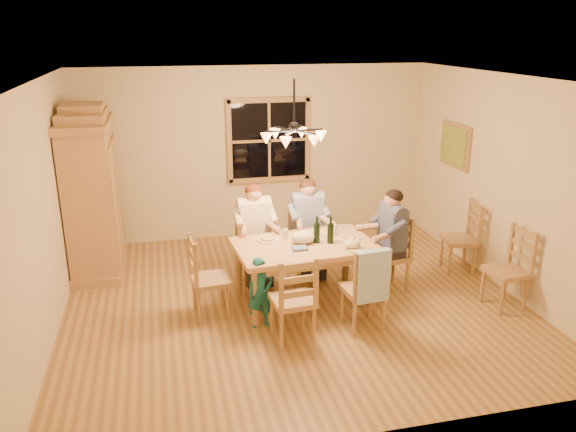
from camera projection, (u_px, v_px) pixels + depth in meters
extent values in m
plane|color=olive|center=(293.00, 301.00, 6.99)|extent=(5.50, 5.50, 0.00)
cube|color=white|center=(294.00, 79.00, 6.13)|extent=(5.50, 5.00, 0.02)
cube|color=beige|center=(256.00, 153.00, 8.87)|extent=(5.50, 0.02, 2.70)
cube|color=beige|center=(43.00, 214.00, 5.97)|extent=(0.02, 5.00, 2.70)
cube|color=beige|center=(503.00, 183.00, 7.16)|extent=(0.02, 5.00, 2.70)
cube|color=black|center=(269.00, 140.00, 8.83)|extent=(1.20, 0.03, 1.20)
cube|color=#9C7045|center=(269.00, 140.00, 8.81)|extent=(1.30, 0.06, 1.30)
cube|color=#A07845|center=(455.00, 146.00, 8.18)|extent=(0.04, 0.78, 0.64)
cube|color=#1E6B2D|center=(453.00, 146.00, 8.17)|extent=(0.02, 0.68, 0.54)
cylinder|color=black|center=(294.00, 103.00, 6.22)|extent=(0.02, 0.02, 0.53)
sphere|color=black|center=(294.00, 127.00, 6.30)|extent=(0.12, 0.12, 0.12)
cylinder|color=black|center=(308.00, 130.00, 6.35)|extent=(0.34, 0.02, 0.02)
cone|color=#FFB259|center=(321.00, 136.00, 6.41)|extent=(0.13, 0.13, 0.12)
cylinder|color=black|center=(298.00, 128.00, 6.46)|extent=(0.19, 0.31, 0.02)
cone|color=#FFB259|center=(302.00, 133.00, 6.63)|extent=(0.13, 0.13, 0.12)
cylinder|color=black|center=(284.00, 129.00, 6.42)|extent=(0.19, 0.31, 0.02)
cone|color=#FFB259|center=(275.00, 134.00, 6.56)|extent=(0.13, 0.13, 0.12)
cylinder|color=black|center=(280.00, 131.00, 6.28)|extent=(0.34, 0.02, 0.02)
cone|color=#FFB259|center=(266.00, 139.00, 6.27)|extent=(0.13, 0.13, 0.12)
cylinder|color=black|center=(290.00, 133.00, 6.17)|extent=(0.19, 0.31, 0.02)
cone|color=#FFB259|center=(286.00, 143.00, 6.05)|extent=(0.13, 0.13, 0.12)
cylinder|color=black|center=(304.00, 132.00, 6.20)|extent=(0.19, 0.31, 0.02)
cone|color=#FFB259|center=(314.00, 141.00, 6.12)|extent=(0.13, 0.13, 0.12)
cube|color=#A07845|center=(92.00, 201.00, 7.62)|extent=(0.60, 1.30, 2.00)
cube|color=#A07845|center=(83.00, 123.00, 7.29)|extent=(0.66, 1.40, 0.10)
cube|color=#A07845|center=(83.00, 116.00, 7.26)|extent=(0.58, 1.00, 0.12)
cube|color=#A07845|center=(82.00, 108.00, 7.23)|extent=(0.52, 0.55, 0.10)
cube|color=#9C7045|center=(115.00, 206.00, 7.39)|extent=(0.03, 0.55, 1.60)
cube|color=#9C7045|center=(117.00, 193.00, 8.00)|extent=(0.03, 0.55, 1.60)
cube|color=#A07845|center=(100.00, 264.00, 7.92)|extent=(0.66, 1.40, 0.12)
cube|color=tan|center=(305.00, 246.00, 6.76)|extent=(1.75, 1.16, 0.06)
cube|color=#9C7045|center=(305.00, 252.00, 6.78)|extent=(1.59, 1.00, 0.10)
cylinder|color=#9C7045|center=(255.00, 298.00, 6.29)|extent=(0.09, 0.09, 0.70)
cylinder|color=#9C7045|center=(374.00, 281.00, 6.72)|extent=(0.09, 0.09, 0.70)
cylinder|color=#9C7045|center=(238.00, 270.00, 7.03)|extent=(0.09, 0.09, 0.70)
cylinder|color=#9C7045|center=(346.00, 256.00, 7.46)|extent=(0.09, 0.09, 0.70)
cube|color=#9C7045|center=(255.00, 249.00, 7.43)|extent=(0.47, 0.46, 0.06)
cube|color=#9C7045|center=(254.00, 230.00, 7.35)|extent=(0.38, 0.08, 0.54)
cube|color=#9C7045|center=(307.00, 242.00, 7.65)|extent=(0.47, 0.46, 0.06)
cube|color=#9C7045|center=(308.00, 224.00, 7.57)|extent=(0.38, 0.08, 0.54)
cube|color=#9C7045|center=(293.00, 301.00, 6.01)|extent=(0.47, 0.46, 0.06)
cube|color=#9C7045|center=(293.00, 278.00, 5.93)|extent=(0.38, 0.08, 0.54)
cube|color=#9C7045|center=(364.00, 290.00, 6.26)|extent=(0.47, 0.46, 0.06)
cube|color=#9C7045|center=(365.00, 268.00, 6.17)|extent=(0.38, 0.08, 0.54)
cube|color=#9C7045|center=(211.00, 280.00, 6.50)|extent=(0.46, 0.47, 0.06)
cube|color=#9C7045|center=(210.00, 259.00, 6.42)|extent=(0.08, 0.38, 0.54)
cube|color=#9C7045|center=(390.00, 256.00, 7.19)|extent=(0.46, 0.47, 0.06)
cube|color=#9C7045|center=(391.00, 236.00, 7.10)|extent=(0.08, 0.38, 0.54)
cube|color=beige|center=(254.00, 221.00, 7.31)|extent=(0.42, 0.25, 0.52)
cube|color=#262328|center=(255.00, 243.00, 7.41)|extent=(0.42, 0.45, 0.14)
sphere|color=tan|center=(254.00, 193.00, 7.19)|extent=(0.21, 0.21, 0.21)
ellipsoid|color=#592614|center=(254.00, 191.00, 7.18)|extent=(0.22, 0.22, 0.17)
cube|color=#33508C|center=(308.00, 215.00, 7.53)|extent=(0.42, 0.25, 0.52)
cube|color=#262328|center=(307.00, 237.00, 7.63)|extent=(0.42, 0.45, 0.14)
sphere|color=tan|center=(308.00, 188.00, 7.41)|extent=(0.21, 0.21, 0.21)
ellipsoid|color=#381E11|center=(308.00, 186.00, 7.40)|extent=(0.22, 0.22, 0.17)
cube|color=#444F6E|center=(391.00, 227.00, 7.06)|extent=(0.25, 0.42, 0.52)
cube|color=#262328|center=(390.00, 250.00, 7.16)|extent=(0.45, 0.42, 0.14)
sphere|color=tan|center=(393.00, 199.00, 6.94)|extent=(0.21, 0.21, 0.21)
ellipsoid|color=black|center=(393.00, 196.00, 6.93)|extent=(0.22, 0.22, 0.17)
cube|color=#A0C4D9|center=(372.00, 276.00, 6.01)|extent=(0.39, 0.13, 0.58)
cylinder|color=black|center=(317.00, 230.00, 6.74)|extent=(0.08, 0.08, 0.33)
cylinder|color=black|center=(331.00, 230.00, 6.73)|extent=(0.08, 0.08, 0.33)
cylinder|color=white|center=(268.00, 240.00, 6.85)|extent=(0.26, 0.26, 0.02)
cylinder|color=white|center=(316.00, 233.00, 7.06)|extent=(0.26, 0.26, 0.02)
cylinder|color=white|center=(349.00, 238.00, 6.90)|extent=(0.26, 0.26, 0.02)
cylinder|color=silver|center=(286.00, 234.00, 6.85)|extent=(0.06, 0.06, 0.14)
cylinder|color=silver|center=(334.00, 230.00, 7.02)|extent=(0.06, 0.06, 0.14)
ellipsoid|color=#CEB989|center=(352.00, 244.00, 6.60)|extent=(0.20, 0.20, 0.11)
cube|color=slate|center=(300.00, 248.00, 6.57)|extent=(0.19, 0.16, 0.03)
ellipsoid|color=beige|center=(303.00, 237.00, 6.75)|extent=(0.28, 0.22, 0.15)
imported|color=#17656A|center=(260.00, 293.00, 6.28)|extent=(0.33, 0.24, 0.82)
cube|color=#9C7045|center=(506.00, 272.00, 6.72)|extent=(0.46, 0.48, 0.06)
cube|color=#9C7045|center=(509.00, 251.00, 6.63)|extent=(0.09, 0.38, 0.54)
cube|color=#9C7045|center=(459.00, 240.00, 7.74)|extent=(0.49, 0.51, 0.06)
cube|color=#9C7045|center=(461.00, 221.00, 7.65)|extent=(0.11, 0.38, 0.54)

